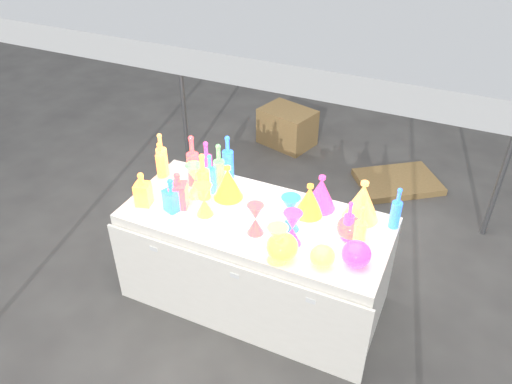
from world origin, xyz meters
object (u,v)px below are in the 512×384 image
at_px(display_table, 255,259).
at_px(cardboard_box_closed, 287,127).
at_px(bottle_0, 161,160).
at_px(decanter_0, 142,189).
at_px(hourglass_0, 255,219).
at_px(globe_0, 282,248).
at_px(lampshade_0, 228,182).

xyz_separation_m(display_table, cardboard_box_closed, (-0.66, 2.29, -0.17)).
bearing_deg(bottle_0, decanter_0, -76.15).
bearing_deg(cardboard_box_closed, hourglass_0, -57.27).
bearing_deg(decanter_0, globe_0, -21.06).
relative_size(cardboard_box_closed, bottle_0, 1.99).
distance_m(cardboard_box_closed, decanter_0, 2.56).
height_order(bottle_0, globe_0, bottle_0).
relative_size(decanter_0, hourglass_0, 1.17).
distance_m(hourglass_0, globe_0, 0.29).
relative_size(cardboard_box_closed, lampshade_0, 2.27).
distance_m(display_table, lampshade_0, 0.59).
xyz_separation_m(display_table, decanter_0, (-0.76, -0.18, 0.50)).
bearing_deg(hourglass_0, cardboard_box_closed, 106.74).
bearing_deg(cardboard_box_closed, display_table, -57.82).
relative_size(bottle_0, decanter_0, 1.12).
bearing_deg(globe_0, bottle_0, 158.17).
xyz_separation_m(bottle_0, decanter_0, (0.09, -0.35, -0.02)).
bearing_deg(display_table, lampshade_0, 153.59).
bearing_deg(bottle_0, display_table, -11.30).
bearing_deg(display_table, cardboard_box_closed, 106.19).
bearing_deg(globe_0, lampshade_0, 143.61).
relative_size(cardboard_box_closed, decanter_0, 2.23).
bearing_deg(hourglass_0, bottle_0, 161.04).
bearing_deg(cardboard_box_closed, globe_0, -53.30).
bearing_deg(bottle_0, cardboard_box_closed, 85.00).
height_order(bottle_0, hourglass_0, bottle_0).
bearing_deg(cardboard_box_closed, bottle_0, -79.01).
distance_m(display_table, globe_0, 0.62).
height_order(cardboard_box_closed, bottle_0, bottle_0).
xyz_separation_m(cardboard_box_closed, hourglass_0, (0.73, -2.43, 0.65)).
bearing_deg(cardboard_box_closed, decanter_0, -76.28).
xyz_separation_m(bottle_0, lampshade_0, (0.58, -0.03, -0.02)).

